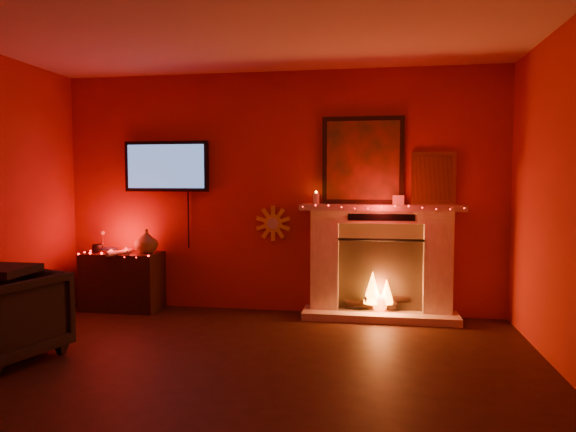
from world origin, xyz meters
name	(u,v)px	position (x,y,z in m)	size (l,w,h in m)	color
room	(208,202)	(0.00, 0.00, 1.35)	(5.00, 5.00, 5.00)	black
fireplace	(380,251)	(1.14, 2.39, 0.72)	(1.72, 0.40, 2.18)	#F4E3CD
tv	(167,167)	(-1.30, 2.45, 1.65)	(1.00, 0.07, 1.24)	black
sunburst_clock	(273,224)	(-0.05, 2.48, 1.00)	(0.40, 0.03, 0.40)	gold
console_table	(124,277)	(-1.76, 2.26, 0.37)	(0.87, 0.57, 0.93)	black
armchair	(2,317)	(-1.95, 0.52, 0.37)	(0.78, 0.81, 0.73)	black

